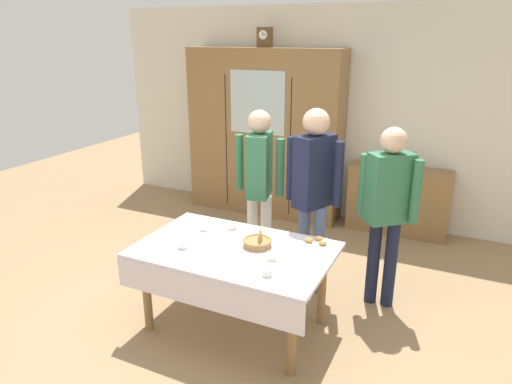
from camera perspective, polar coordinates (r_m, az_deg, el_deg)
The scene contains 20 objects.
ground_plane at distance 4.23m, azimuth -1.20°, elevation -14.72°, with size 12.00×12.00×0.00m, color #997A56.
back_wall at distance 6.09m, azimuth 10.08°, elevation 9.26°, with size 6.40×0.10×2.70m, color silver.
dining_table at distance 3.74m, azimuth -2.89°, elevation -8.55°, with size 1.55×0.98×0.73m.
wall_cabinet at distance 6.16m, azimuth 1.05°, elevation 7.24°, with size 2.08×0.46×2.19m.
mantel_clock at distance 6.04m, azimuth 1.09°, elevation 18.59°, with size 0.18×0.11×0.24m.
bookshelf_low at distance 5.92m, azimuth 17.15°, elevation -1.01°, with size 1.19×0.35×0.82m.
book_stack at distance 5.78m, azimuth 17.60°, elevation 3.45°, with size 0.17×0.23×0.13m.
tea_cup_center at distance 4.03m, azimuth -6.41°, elevation -4.47°, with size 0.13×0.13×0.06m.
tea_cup_far_right at distance 3.51m, azimuth 1.99°, elevation -8.02°, with size 0.13×0.13×0.06m.
tea_cup_mid_right at distance 3.73m, azimuth -9.02°, elevation -6.58°, with size 0.13×0.13×0.06m.
tea_cup_near_left at distance 4.04m, azimuth -2.98°, elevation -4.33°, with size 0.13×0.13×0.06m.
tea_cup_back_edge at distance 3.30m, azimuth 1.40°, elevation -10.00°, with size 0.13×0.13×0.06m.
bread_basket at distance 3.73m, azimuth 0.18°, elevation -6.23°, with size 0.24×0.24×0.16m.
pastry_plate at distance 3.80m, azimuth 7.44°, elevation -6.26°, with size 0.28×0.28×0.05m.
spoon_front_edge at distance 3.26m, azimuth 5.12°, elevation -10.90°, with size 0.12×0.02×0.01m.
spoon_far_left at distance 3.41m, azimuth -2.06°, elevation -9.42°, with size 0.12×0.02×0.01m.
spoon_mid_right at distance 3.58m, azimuth -7.12°, elevation -8.11°, with size 0.12×0.02×0.01m.
person_near_right_end at distance 4.09m, azimuth 15.98°, elevation -1.11°, with size 0.52×0.39×1.63m.
person_by_cabinet at distance 4.52m, azimuth 0.42°, elevation 1.94°, with size 0.52×0.40×1.68m.
person_behind_table_right at distance 4.16m, azimuth 7.13°, elevation 1.01°, with size 0.52×0.41×1.75m.
Camera 1 is at (1.59, -3.14, 2.35)m, focal length 32.36 mm.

